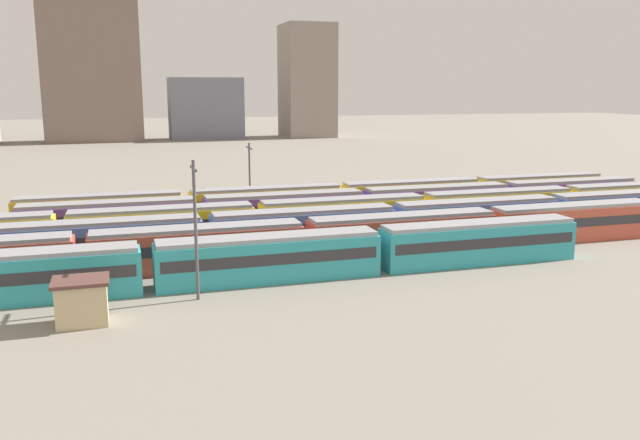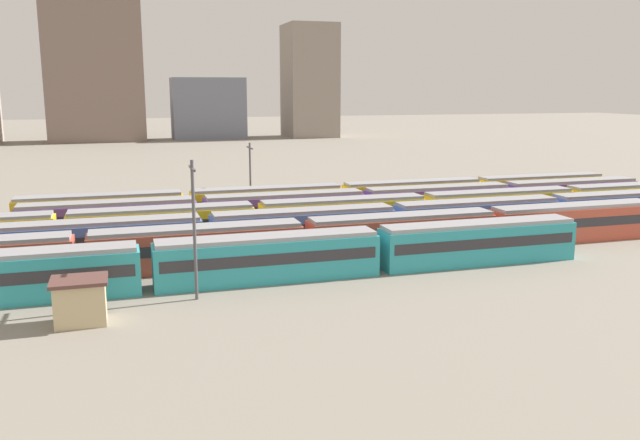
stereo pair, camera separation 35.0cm
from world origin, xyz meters
TOP-DOWN VIEW (x-y plane):
  - ground_plane at (0.00, 13.00)m, footprint 600.00×600.00m
  - train_track_0 at (13.14, 0.00)m, footprint 55.80×3.06m
  - train_track_1 at (27.08, 5.20)m, footprint 93.60×3.06m
  - train_track_2 at (47.34, 10.40)m, footprint 112.50×3.06m
  - train_track_3 at (34.28, 15.60)m, footprint 112.50×3.06m
  - train_track_4 at (29.12, 20.80)m, footprint 74.70×3.06m
  - train_track_5 at (28.19, 26.00)m, footprint 74.70×3.06m
  - catenary_pole_0 at (7.07, -3.18)m, footprint 0.24×3.20m
  - catenary_pole_1 at (17.34, 28.84)m, footprint 0.24×3.20m
  - signal_hut at (-0.79, -6.07)m, footprint 3.60×3.00m
  - distant_building_1 at (-3.33, 156.50)m, footprint 26.96×15.79m
  - distant_building_2 at (29.05, 156.50)m, footprint 21.87×12.06m
  - distant_building_3 at (61.39, 156.50)m, footprint 15.24×16.89m

SIDE VIEW (x-z plane):
  - ground_plane at x=0.00m, z-range 0.00..0.00m
  - signal_hut at x=-0.79m, z-range 0.03..3.07m
  - train_track_0 at x=13.14m, z-range 0.03..3.78m
  - train_track_1 at x=27.08m, z-range 0.03..3.78m
  - train_track_2 at x=47.34m, z-range 0.03..3.78m
  - train_track_3 at x=34.28m, z-range 0.03..3.78m
  - train_track_4 at x=29.12m, z-range 0.03..3.78m
  - train_track_5 at x=28.19m, z-range 0.03..3.78m
  - catenary_pole_1 at x=17.34m, z-range 0.53..9.31m
  - catenary_pole_0 at x=7.07m, z-range 0.55..10.81m
  - distant_building_2 at x=29.05m, z-range 0.00..18.50m
  - distant_building_3 at x=61.39m, z-range 0.00..35.13m
  - distant_building_1 at x=-3.33m, z-range 0.00..46.54m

